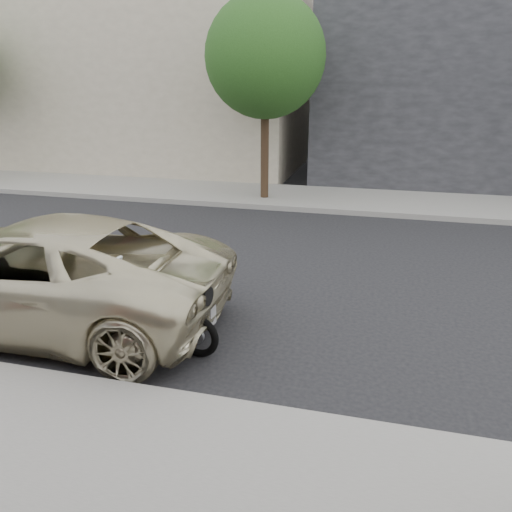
% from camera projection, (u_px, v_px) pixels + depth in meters
% --- Properties ---
extents(ground, '(120.00, 120.00, 0.00)m').
position_uv_depth(ground, '(294.00, 280.00, 9.37)').
color(ground, black).
rests_on(ground, ground).
extents(far_sidewalk, '(44.00, 3.00, 0.15)m').
position_uv_depth(far_sidewalk, '(332.00, 199.00, 15.28)').
color(far_sidewalk, gray).
rests_on(far_sidewalk, ground).
extents(far_building_cream, '(14.00, 11.00, 8.00)m').
position_uv_depth(far_building_cream, '(152.00, 68.00, 22.43)').
color(far_building_cream, tan).
rests_on(far_building_cream, ground).
extents(street_tree_mid, '(3.40, 3.40, 5.70)m').
position_uv_depth(street_tree_mid, '(265.00, 57.00, 13.92)').
color(street_tree_mid, '#372719').
rests_on(street_tree_mid, far_sidewalk).
extents(motorcycle, '(2.00, 0.64, 1.26)m').
position_uv_depth(motorcycle, '(161.00, 313.00, 6.84)').
color(motorcycle, black).
rests_on(motorcycle, ground).
extents(minivan, '(5.89, 2.78, 1.63)m').
position_uv_depth(minivan, '(37.00, 272.00, 7.54)').
color(minivan, beige).
rests_on(minivan, ground).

